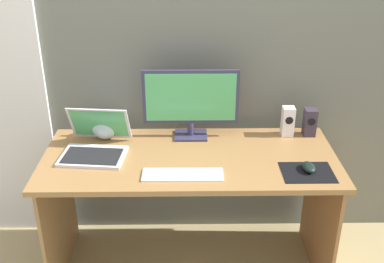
% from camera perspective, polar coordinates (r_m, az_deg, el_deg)
% --- Properties ---
extents(wall_back, '(6.00, 0.04, 2.50)m').
position_cam_1_polar(wall_back, '(2.60, -0.40, 11.48)').
color(wall_back, '#63675B').
rests_on(wall_back, ground_plane).
extents(desk, '(1.52, 0.66, 0.74)m').
position_cam_1_polar(desk, '(2.48, -0.28, -5.99)').
color(desk, olive).
rests_on(desk, ground_plane).
extents(monitor, '(0.52, 0.14, 0.39)m').
position_cam_1_polar(monitor, '(2.52, -0.15, 3.75)').
color(monitor, '#32314D').
rests_on(monitor, desk).
extents(speaker_right, '(0.07, 0.07, 0.16)m').
position_cam_1_polar(speaker_right, '(2.67, 14.23, 1.11)').
color(speaker_right, '#372E3C').
rests_on(speaker_right, desk).
extents(speaker_near_monitor, '(0.07, 0.07, 0.17)m').
position_cam_1_polar(speaker_near_monitor, '(2.64, 11.65, 1.22)').
color(speaker_near_monitor, white).
rests_on(speaker_near_monitor, desk).
extents(laptop, '(0.35, 0.36, 0.22)m').
position_cam_1_polar(laptop, '(2.47, -11.77, -1.62)').
color(laptop, silver).
rests_on(laptop, desk).
extents(fishbowl, '(0.16, 0.16, 0.16)m').
position_cam_1_polar(fishbowl, '(2.61, -10.59, 0.84)').
color(fishbowl, silver).
rests_on(fishbowl, desk).
extents(keyboard_external, '(0.39, 0.12, 0.01)m').
position_cam_1_polar(keyboard_external, '(2.23, -1.14, -5.34)').
color(keyboard_external, white).
rests_on(keyboard_external, desk).
extents(mousepad, '(0.25, 0.20, 0.00)m').
position_cam_1_polar(mousepad, '(2.33, 13.96, -4.88)').
color(mousepad, black).
rests_on(mousepad, desk).
extents(mouse, '(0.07, 0.10, 0.04)m').
position_cam_1_polar(mouse, '(2.33, 14.10, -4.26)').
color(mouse, black).
rests_on(mouse, mousepad).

